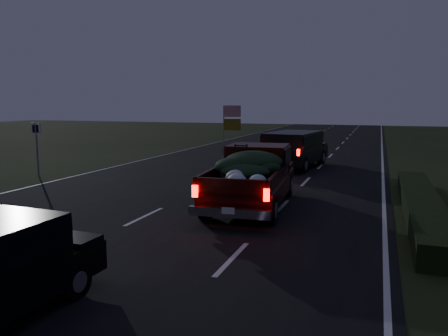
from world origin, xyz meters
The scene contains 6 objects.
ground centered at (0.00, 0.00, 0.00)m, with size 120.00×120.00×0.00m, color black.
road_asphalt centered at (0.00, 0.00, 0.01)m, with size 14.00×120.00×0.02m, color black.
hedge_row centered at (7.80, 3.00, 0.30)m, with size 1.00×10.00×0.60m, color black.
route_sign centered at (-8.50, 5.00, 1.66)m, with size 0.55×0.08×2.50m.
pickup_truck centered at (2.63, 2.44, 1.10)m, with size 2.57×5.76×2.94m.
lead_suv centered at (2.32, 11.52, 1.16)m, with size 2.86×5.58×1.54m.
Camera 1 is at (6.48, -11.12, 3.36)m, focal length 35.00 mm.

